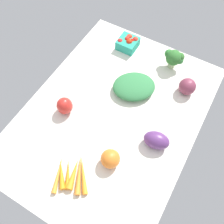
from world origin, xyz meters
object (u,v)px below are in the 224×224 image
at_px(berry_basket, 128,43).
at_px(heirloom_tomato_orange, 110,159).
at_px(leafy_greens_clump, 134,86).
at_px(broccoli_head, 174,58).
at_px(bell_pepper_red, 65,106).
at_px(carrot_bunch, 72,174).
at_px(eggplant, 156,140).
at_px(red_onion_near_basket, 187,86).

xyz_separation_m(berry_basket, heirloom_tomato_orange, (0.61, 0.24, 0.01)).
distance_m(leafy_greens_clump, broccoli_head, 0.26).
relative_size(bell_pepper_red, carrot_bunch, 0.45).
bearing_deg(berry_basket, eggplant, 40.22).
distance_m(leafy_greens_clump, berry_basket, 0.28).
relative_size(leafy_greens_clump, carrot_bunch, 1.06).
height_order(bell_pepper_red, berry_basket, bell_pepper_red).
bearing_deg(leafy_greens_clump, bell_pepper_red, -39.78).
bearing_deg(berry_basket, heirloom_tomato_orange, 21.96).
bearing_deg(broccoli_head, eggplant, 14.26).
bearing_deg(carrot_bunch, heirloom_tomato_orange, 139.62).
height_order(leafy_greens_clump, heirloom_tomato_orange, heirloom_tomato_orange).
distance_m(red_onion_near_basket, carrot_bunch, 0.66).
bearing_deg(heirloom_tomato_orange, leafy_greens_clump, -167.02).
distance_m(leafy_greens_clump, heirloom_tomato_orange, 0.38).
xyz_separation_m(red_onion_near_basket, eggplant, (0.32, -0.01, -0.00)).
xyz_separation_m(leafy_greens_clump, broccoli_head, (-0.23, 0.10, 0.04)).
height_order(red_onion_near_basket, heirloom_tomato_orange, same).
height_order(leafy_greens_clump, carrot_bunch, leafy_greens_clump).
bearing_deg(berry_basket, leafy_greens_clump, 34.03).
bearing_deg(eggplant, berry_basket, -60.37).
height_order(bell_pepper_red, carrot_bunch, bell_pepper_red).
bearing_deg(broccoli_head, heirloom_tomato_orange, -1.55).
bearing_deg(leafy_greens_clump, broccoli_head, 156.25).
bearing_deg(heirloom_tomato_orange, berry_basket, -158.04).
bearing_deg(eggplant, heirloom_tomato_orange, 42.25).
height_order(red_onion_near_basket, bell_pepper_red, bell_pepper_red).
relative_size(leafy_greens_clump, berry_basket, 2.04).
xyz_separation_m(berry_basket, broccoli_head, (0.00, 0.26, 0.03)).
distance_m(bell_pepper_red, leafy_greens_clump, 0.34).
height_order(bell_pepper_red, leafy_greens_clump, bell_pepper_red).
xyz_separation_m(eggplant, berry_basket, (-0.44, -0.37, -0.01)).
distance_m(eggplant, leafy_greens_clump, 0.29).
bearing_deg(carrot_bunch, bell_pepper_red, -140.18).
xyz_separation_m(carrot_bunch, broccoli_head, (-0.73, 0.12, 0.05)).
height_order(eggplant, berry_basket, eggplant).
distance_m(red_onion_near_basket, leafy_greens_clump, 0.25).
relative_size(berry_basket, broccoli_head, 0.95).
height_order(carrot_bunch, heirloom_tomato_orange, heirloom_tomato_orange).
relative_size(carrot_bunch, heirloom_tomato_orange, 2.40).
relative_size(red_onion_near_basket, bell_pepper_red, 0.93).
bearing_deg(heirloom_tomato_orange, bell_pepper_red, -109.88).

